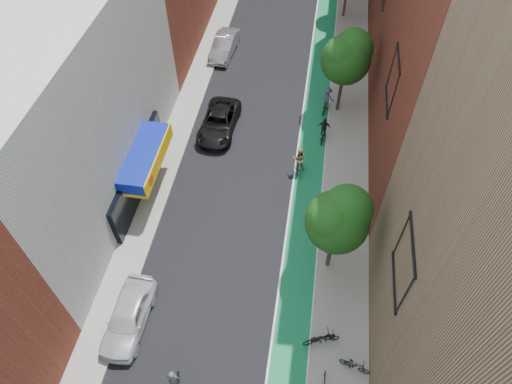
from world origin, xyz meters
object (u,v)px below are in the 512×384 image
at_px(cyclist_lead, 174,383).
at_px(cyclist_lane_far, 327,101).
at_px(parked_car_white, 128,316).
at_px(cyclist_lane_near, 299,162).
at_px(cyclist_lane_mid, 324,132).
at_px(parked_car_silver, 224,45).
at_px(parked_car_black, 219,122).

xyz_separation_m(cyclist_lead, cyclist_lane_far, (6.02, 21.91, 0.26)).
height_order(parked_car_white, cyclist_lane_near, cyclist_lane_near).
xyz_separation_m(cyclist_lane_mid, cyclist_lane_far, (-0.00, 3.25, 0.26)).
relative_size(parked_car_white, parked_car_silver, 0.98).
height_order(cyclist_lead, cyclist_lane_near, cyclist_lane_near).
xyz_separation_m(parked_car_black, cyclist_lead, (1.68, -18.48, -0.04)).
xyz_separation_m(parked_car_white, cyclist_lane_far, (9.30, 19.03, 0.15)).
height_order(parked_car_white, cyclist_lane_far, cyclist_lane_far).
relative_size(parked_car_silver, cyclist_lane_mid, 2.54).
bearing_deg(cyclist_lane_far, cyclist_lane_mid, 103.33).
bearing_deg(parked_car_black, cyclist_lane_near, -26.19).
bearing_deg(parked_car_white, cyclist_lane_far, 64.82).
relative_size(parked_car_silver, cyclist_lead, 2.40).
bearing_deg(parked_car_white, cyclist_lane_near, 58.48).
distance_m(parked_car_black, parked_car_silver, 9.92).
bearing_deg(parked_car_black, parked_car_white, -93.99).
distance_m(parked_car_white, parked_car_silver, 25.40).
height_order(cyclist_lane_near, cyclist_lane_mid, cyclist_lane_near).
bearing_deg(cyclist_lane_mid, cyclist_lead, 77.68).
distance_m(parked_car_black, cyclist_lane_far, 8.43).
relative_size(parked_car_silver, cyclist_lane_far, 2.29).
distance_m(cyclist_lane_near, cyclist_lane_far, 6.90).
bearing_deg(cyclist_lead, cyclist_lane_near, -112.40).
distance_m(parked_car_white, cyclist_lane_far, 21.18).
relative_size(parked_car_black, cyclist_lane_far, 2.53).
height_order(parked_car_silver, cyclist_lane_mid, cyclist_lane_mid).
xyz_separation_m(parked_car_white, cyclist_lane_near, (7.80, 12.30, 0.18)).
bearing_deg(parked_car_black, cyclist_lead, -82.93).
height_order(parked_car_white, cyclist_lane_mid, cyclist_lane_mid).
height_order(parked_car_black, cyclist_lane_mid, cyclist_lane_mid).
xyz_separation_m(parked_car_black, cyclist_lane_far, (7.70, 3.43, 0.22)).
height_order(parked_car_silver, cyclist_lead, cyclist_lead).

